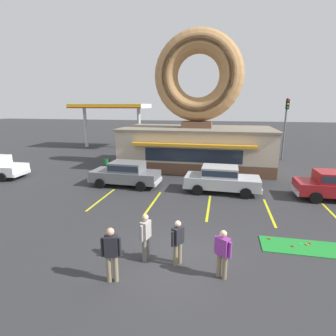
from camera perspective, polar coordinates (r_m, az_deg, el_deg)
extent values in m
plane|color=#2D2D30|center=(9.59, 1.74, -19.24)|extent=(160.00, 160.00, 0.00)
cube|color=brown|center=(22.55, 6.13, 1.38)|extent=(12.00, 6.00, 0.90)
cube|color=beige|center=(22.26, 6.23, 5.41)|extent=(12.00, 6.00, 2.30)
cube|color=slate|center=(22.12, 6.32, 8.56)|extent=(12.30, 6.30, 0.16)
cube|color=orange|center=(18.97, 5.29, 4.92)|extent=(9.00, 0.60, 0.20)
cube|color=#232D3D|center=(19.39, 5.33, 2.71)|extent=(7.20, 0.03, 1.00)
cube|color=brown|center=(22.10, 6.34, 9.41)|extent=(2.40, 1.80, 0.50)
torus|color=#B27F4C|center=(22.15, 6.61, 19.26)|extent=(7.10, 1.90, 7.10)
torus|color=#9E6B42|center=(21.73, 6.50, 19.38)|extent=(6.25, 1.05, 6.24)
cube|color=#1E842D|center=(11.64, 31.05, -14.95)|extent=(4.55, 1.20, 0.03)
torus|color=#D17F47|center=(11.61, 28.02, -14.46)|extent=(0.13, 0.13, 0.04)
torus|color=brown|center=(11.45, 21.19, -14.13)|extent=(0.13, 0.13, 0.04)
torus|color=brown|center=(11.75, 28.51, -14.18)|extent=(0.13, 0.13, 0.04)
torus|color=brown|center=(11.26, 25.58, -15.08)|extent=(0.13, 0.13, 0.04)
sphere|color=white|center=(11.54, 26.82, -14.48)|extent=(0.04, 0.04, 0.04)
cube|color=slate|center=(17.38, -9.26, -1.71)|extent=(4.45, 1.88, 0.68)
cube|color=slate|center=(17.16, -8.88, 0.32)|extent=(2.14, 1.62, 0.60)
cube|color=#232D3D|center=(17.16, -8.88, 0.38)|extent=(2.06, 1.64, 0.36)
cube|color=silver|center=(18.39, -15.68, -1.97)|extent=(0.14, 1.67, 0.24)
cube|color=silver|center=(16.74, -2.14, -2.99)|extent=(0.14, 1.67, 0.24)
cylinder|color=black|center=(17.27, -14.52, -3.25)|extent=(0.65, 0.24, 0.64)
cylinder|color=black|center=(18.78, -12.06, -1.75)|extent=(0.65, 0.24, 0.64)
cylinder|color=black|center=(16.21, -5.92, -3.98)|extent=(0.65, 0.24, 0.64)
cylinder|color=black|center=(17.81, -4.08, -2.32)|extent=(0.65, 0.24, 0.64)
cube|color=#B2B5BA|center=(16.21, 11.67, -2.94)|extent=(4.44, 1.87, 0.68)
cube|color=#B2B5BA|center=(16.04, 11.24, -0.72)|extent=(2.14, 1.61, 0.60)
cube|color=#232D3D|center=(16.04, 11.25, -0.65)|extent=(2.06, 1.64, 0.36)
cube|color=silver|center=(16.39, 19.46, -4.14)|extent=(0.14, 1.67, 0.24)
cube|color=silver|center=(16.47, 3.85, -3.29)|extent=(0.14, 1.67, 0.24)
cylinder|color=black|center=(17.18, 16.26, -3.45)|extent=(0.65, 0.24, 0.64)
cylinder|color=black|center=(15.51, 16.57, -5.32)|extent=(0.65, 0.24, 0.64)
cylinder|color=black|center=(17.22, 7.17, -2.95)|extent=(0.65, 0.24, 0.64)
cylinder|color=black|center=(15.55, 6.47, -4.76)|extent=(0.65, 0.24, 0.64)
cube|color=silver|center=(16.80, 25.84, -4.32)|extent=(0.11, 1.67, 0.24)
cylinder|color=black|center=(17.88, 27.81, -3.85)|extent=(0.64, 0.22, 0.64)
cylinder|color=black|center=(16.28, 29.51, -5.67)|extent=(0.64, 0.22, 0.64)
cube|color=silver|center=(21.47, -29.14, -1.01)|extent=(0.15, 1.67, 0.24)
cylinder|color=black|center=(22.69, -29.43, -0.59)|extent=(0.65, 0.24, 0.64)
cylinder|color=black|center=(21.41, -32.37, -1.72)|extent=(0.65, 0.24, 0.64)
cylinder|color=slate|center=(9.32, -5.16, -17.37)|extent=(0.15, 0.15, 0.82)
cylinder|color=slate|center=(9.47, -4.52, -16.82)|extent=(0.15, 0.15, 0.82)
cube|color=gray|center=(9.05, -4.93, -13.21)|extent=(0.32, 0.43, 0.60)
cylinder|color=gray|center=(8.88, -5.76, -14.03)|extent=(0.10, 0.10, 0.55)
cylinder|color=gray|center=(9.26, -4.12, -12.76)|extent=(0.10, 0.10, 0.55)
sphere|color=tan|center=(8.86, -4.99, -10.67)|extent=(0.22, 0.22, 0.22)
cylinder|color=#7F7056|center=(8.69, 12.22, -20.38)|extent=(0.15, 0.15, 0.78)
cylinder|color=#7F7056|center=(8.78, 11.05, -19.94)|extent=(0.15, 0.15, 0.78)
cube|color=#8C3393|center=(8.38, 11.86, -16.34)|extent=(0.45, 0.41, 0.57)
cylinder|color=#8C3393|center=(8.28, 13.36, -17.03)|extent=(0.10, 0.10, 0.52)
cylinder|color=#8C3393|center=(8.51, 10.38, -15.98)|extent=(0.10, 0.10, 0.52)
sphere|color=beige|center=(8.18, 12.00, -13.80)|extent=(0.21, 0.21, 0.21)
cylinder|color=#7F7056|center=(9.22, 2.55, -17.90)|extent=(0.15, 0.15, 0.77)
cylinder|color=#7F7056|center=(9.09, 1.67, -18.39)|extent=(0.15, 0.15, 0.77)
cube|color=black|center=(8.82, 2.15, -14.46)|extent=(0.41, 0.45, 0.56)
cylinder|color=black|center=(9.00, 3.24, -14.07)|extent=(0.10, 0.10, 0.52)
cylinder|color=black|center=(8.67, 1.01, -15.20)|extent=(0.10, 0.10, 0.52)
sphere|color=beige|center=(8.63, 2.18, -12.03)|extent=(0.21, 0.21, 0.21)
cylinder|color=#7F7056|center=(8.54, -11.32, -20.63)|extent=(0.15, 0.15, 0.86)
cylinder|color=#7F7056|center=(8.57, -12.74, -20.58)|extent=(0.15, 0.15, 0.86)
cube|color=black|center=(8.17, -12.30, -16.27)|extent=(0.43, 0.33, 0.63)
cylinder|color=black|center=(8.15, -10.47, -16.51)|extent=(0.10, 0.10, 0.58)
cylinder|color=black|center=(8.22, -14.08, -16.40)|extent=(0.10, 0.10, 0.58)
sphere|color=tan|center=(7.95, -12.47, -13.39)|extent=(0.23, 0.23, 0.23)
cylinder|color=#1E662D|center=(21.69, -13.20, 0.67)|extent=(0.56, 0.56, 0.95)
torus|color=#123D1B|center=(21.59, -13.26, 1.90)|extent=(0.57, 0.57, 0.05)
cylinder|color=#595B60|center=(27.31, 24.02, 7.63)|extent=(0.16, 0.16, 5.80)
cube|color=black|center=(27.04, 24.59, 12.53)|extent=(0.28, 0.24, 0.90)
sphere|color=red|center=(26.92, 24.71, 13.16)|extent=(0.18, 0.18, 0.18)
sphere|color=orange|center=(26.92, 24.64, 12.53)|extent=(0.18, 0.18, 0.18)
sphere|color=green|center=(26.92, 24.58, 11.89)|extent=(0.18, 0.18, 0.18)
cylinder|color=silver|center=(34.76, -17.50, 8.38)|extent=(0.40, 0.40, 4.80)
cylinder|color=silver|center=(31.97, -6.33, 8.52)|extent=(0.40, 0.40, 4.80)
cube|color=silver|center=(33.09, -12.38, 13.06)|extent=(9.00, 4.40, 0.50)
cube|color=yellow|center=(31.07, -14.07, 12.95)|extent=(9.00, 0.04, 0.44)
cube|color=red|center=(31.05, -14.07, 12.64)|extent=(9.00, 0.04, 0.12)
cube|color=yellow|center=(15.39, -14.24, -6.56)|extent=(0.12, 3.60, 0.01)
cube|color=yellow|center=(14.38, -3.31, -7.60)|extent=(0.12, 3.60, 0.01)
cube|color=yellow|center=(13.96, 8.82, -8.42)|extent=(0.12, 3.60, 0.01)
cube|color=yellow|center=(14.17, 21.16, -8.88)|extent=(0.12, 3.60, 0.01)
cube|color=yellow|center=(14.99, 32.66, -8.94)|extent=(0.12, 3.60, 0.01)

